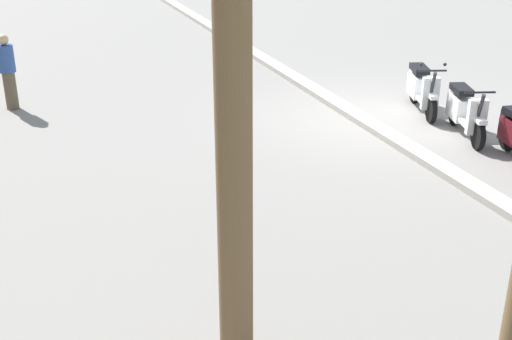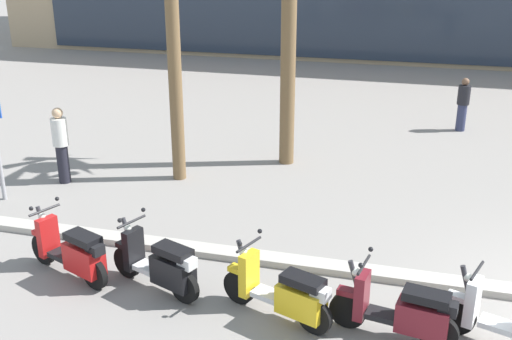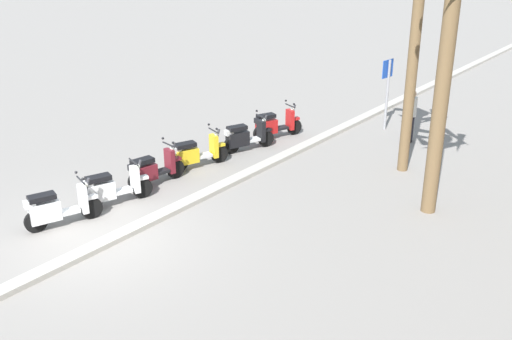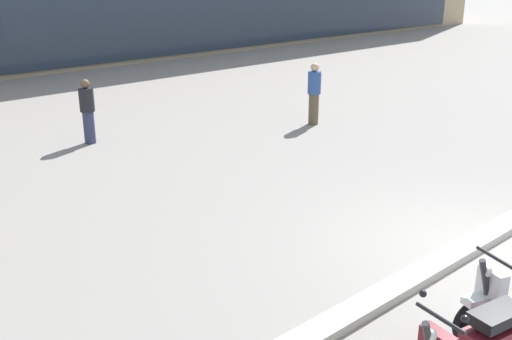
# 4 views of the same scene
# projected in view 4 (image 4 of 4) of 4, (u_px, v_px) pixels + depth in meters

# --- Properties ---
(ground_plane) EXTENTS (200.00, 200.00, 0.00)m
(ground_plane) POSITION_uv_depth(u_px,v_px,m) (488.00, 255.00, 8.63)
(ground_plane) COLOR gray
(curb_strip) EXTENTS (60.00, 0.36, 0.12)m
(curb_strip) POSITION_uv_depth(u_px,v_px,m) (471.00, 245.00, 8.80)
(curb_strip) COLOR #ADA89E
(curb_strip) RESTS_ON ground
(pedestrian_by_palm_tree) EXTENTS (0.34, 0.34, 1.51)m
(pedestrian_by_palm_tree) POSITION_uv_depth(u_px,v_px,m) (88.00, 110.00, 13.72)
(pedestrian_by_palm_tree) COLOR #2D3351
(pedestrian_by_palm_tree) RESTS_ON ground
(pedestrian_window_shopping) EXTENTS (0.34, 0.34, 1.60)m
(pedestrian_window_shopping) POSITION_uv_depth(u_px,v_px,m) (314.00, 92.00, 15.32)
(pedestrian_window_shopping) COLOR brown
(pedestrian_window_shopping) RESTS_ON ground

